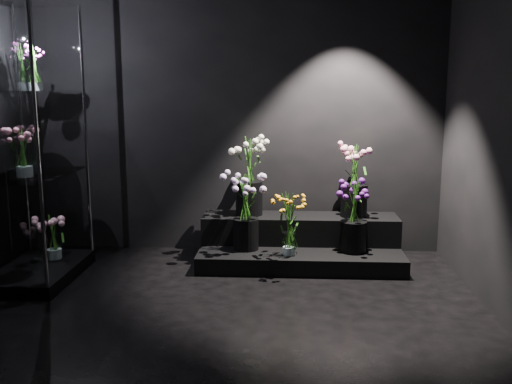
{
  "coord_description": "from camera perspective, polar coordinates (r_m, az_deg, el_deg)",
  "views": [
    {
      "loc": [
        0.49,
        -3.62,
        1.64
      ],
      "look_at": [
        0.22,
        1.2,
        0.74
      ],
      "focal_mm": 40.0,
      "sensor_mm": 36.0,
      "label": 1
    }
  ],
  "objects": [
    {
      "name": "bouquet_orange_bells",
      "position": [
        5.06,
        3.36,
        -3.2
      ],
      "size": [
        0.31,
        0.31,
        0.56
      ],
      "rotation": [
        0.0,
        0.0,
        0.3
      ],
      "color": "white",
      "rests_on": "display_riser"
    },
    {
      "name": "bouquet_case_pink",
      "position": [
        4.98,
        -22.26,
        3.85
      ],
      "size": [
        0.4,
        0.4,
        0.4
      ],
      "rotation": [
        0.0,
        0.0,
        -0.42
      ],
      "color": "white",
      "rests_on": "display_case"
    },
    {
      "name": "bouquet_case_base_pink",
      "position": [
        5.42,
        -19.64,
        -3.95
      ],
      "size": [
        0.36,
        0.36,
        0.43
      ],
      "rotation": [
        0.0,
        0.0,
        0.16
      ],
      "color": "white",
      "rests_on": "display_case"
    },
    {
      "name": "floor",
      "position": [
        4.0,
        -4.22,
        -13.68
      ],
      "size": [
        4.0,
        4.0,
        0.0
      ],
      "primitive_type": "plane",
      "color": "black",
      "rests_on": "ground"
    },
    {
      "name": "bouquet_pink_roses",
      "position": [
        5.45,
        9.85,
        1.57
      ],
      "size": [
        0.44,
        0.44,
        0.68
      ],
      "rotation": [
        0.0,
        0.0,
        -0.26
      ],
      "color": "black",
      "rests_on": "display_riser"
    },
    {
      "name": "bouquet_lilac",
      "position": [
        5.2,
        -1.03,
        -1.47
      ],
      "size": [
        0.48,
        0.48,
        0.7
      ],
      "rotation": [
        0.0,
        0.0,
        -0.4
      ],
      "color": "black",
      "rests_on": "display_riser"
    },
    {
      "name": "wall_back",
      "position": [
        5.64,
        -1.8,
        8.11
      ],
      "size": [
        4.0,
        0.0,
        4.0
      ],
      "primitive_type": "plane",
      "rotation": [
        1.57,
        0.0,
        0.0
      ],
      "color": "black",
      "rests_on": "floor"
    },
    {
      "name": "display_riser",
      "position": [
        5.45,
        4.42,
        -5.11
      ],
      "size": [
        1.87,
        0.83,
        0.42
      ],
      "color": "black",
      "rests_on": "floor"
    },
    {
      "name": "wall_front",
      "position": [
        1.71,
        -13.48,
        2.07
      ],
      "size": [
        4.0,
        0.0,
        4.0
      ],
      "primitive_type": "plane",
      "rotation": [
        -1.57,
        0.0,
        0.0
      ],
      "color": "black",
      "rests_on": "floor"
    },
    {
      "name": "display_case",
      "position": [
        5.12,
        -21.73,
        4.53
      ],
      "size": [
        0.64,
        1.06,
        2.34
      ],
      "color": "black",
      "rests_on": "floor"
    },
    {
      "name": "bouquet_case_magenta",
      "position": [
        5.21,
        -21.28,
        11.5
      ],
      "size": [
        0.22,
        0.22,
        0.37
      ],
      "rotation": [
        0.0,
        0.0,
        0.03
      ],
      "color": "white",
      "rests_on": "display_case"
    },
    {
      "name": "bouquet_purple",
      "position": [
        5.21,
        9.77,
        -2.26
      ],
      "size": [
        0.33,
        0.33,
        0.64
      ],
      "rotation": [
        0.0,
        0.0,
        -0.13
      ],
      "color": "black",
      "rests_on": "display_riser"
    },
    {
      "name": "bouquet_cream_roses",
      "position": [
        5.44,
        -0.71,
        2.17
      ],
      "size": [
        0.47,
        0.47,
        0.77
      ],
      "rotation": [
        0.0,
        0.0,
        0.41
      ],
      "color": "black",
      "rests_on": "display_riser"
    }
  ]
}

